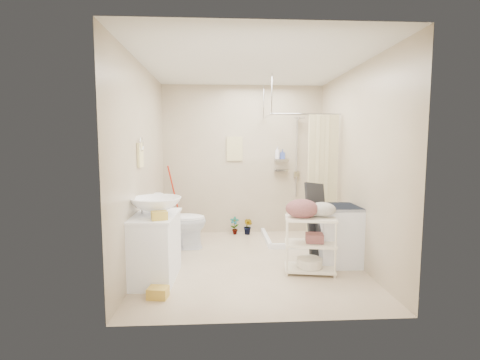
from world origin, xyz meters
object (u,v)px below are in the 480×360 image
object	(u,v)px
vanity	(156,247)
toilet	(178,221)
washing_machine	(337,235)
laundry_rack	(310,239)

from	to	relation	value
vanity	toilet	world-z (taller)	toilet
washing_machine	laundry_rack	world-z (taller)	laundry_rack
vanity	washing_machine	distance (m)	2.33
laundry_rack	washing_machine	bearing A→B (deg)	43.72
vanity	toilet	distance (m)	1.20
vanity	laundry_rack	size ratio (longest dim) A/B	1.05
washing_machine	laundry_rack	xyz separation A→B (m)	(-0.44, -0.30, 0.03)
vanity	washing_machine	xyz separation A→B (m)	(2.30, 0.40, 0.00)
toilet	laundry_rack	distance (m)	2.06
vanity	toilet	xyz separation A→B (m)	(0.12, 1.20, 0.04)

